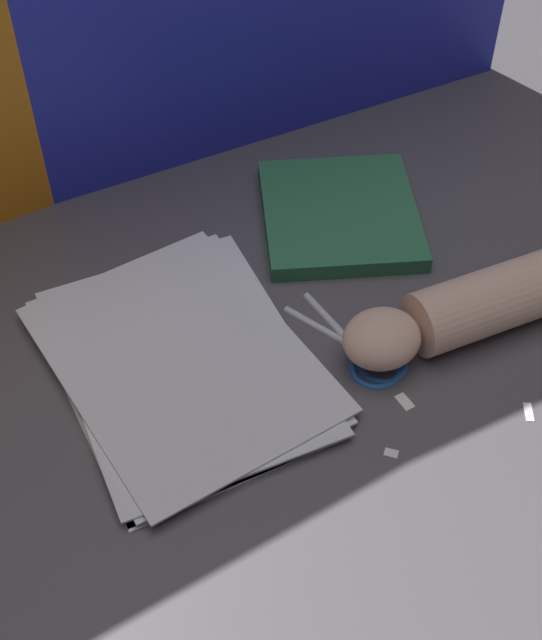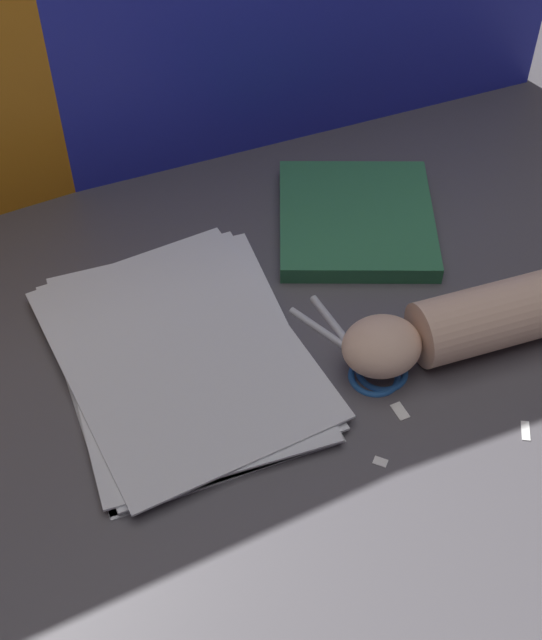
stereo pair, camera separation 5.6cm
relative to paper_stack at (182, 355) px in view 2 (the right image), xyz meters
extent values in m
plane|color=#4C494F|center=(0.07, -0.08, -0.01)|extent=(6.00, 6.00, 0.00)
cube|color=white|center=(0.00, 0.00, -0.01)|extent=(0.26, 0.33, 0.00)
cube|color=white|center=(0.00, 0.00, 0.00)|extent=(0.25, 0.33, 0.00)
cube|color=white|center=(0.00, 0.00, 0.00)|extent=(0.24, 0.33, 0.00)
cube|color=white|center=(0.00, 0.00, 0.00)|extent=(0.27, 0.34, 0.00)
cube|color=white|center=(0.00, 0.00, 0.01)|extent=(0.27, 0.34, 0.00)
cube|color=#2D7247|center=(0.27, 0.12, 0.00)|extent=(0.26, 0.26, 0.02)
sphere|color=silver|center=(0.18, -0.07, 0.00)|extent=(0.01, 0.01, 0.01)
cylinder|color=silver|center=(0.16, -0.02, 0.00)|extent=(0.05, 0.09, 0.01)
torus|color=blue|center=(0.19, -0.10, 0.00)|extent=(0.07, 0.07, 0.01)
cylinder|color=silver|center=(0.17, -0.02, 0.00)|extent=(0.02, 0.10, 0.01)
torus|color=blue|center=(0.18, -0.10, 0.00)|extent=(0.06, 0.06, 0.01)
cylinder|color=beige|center=(0.35, -0.11, 0.03)|extent=(0.23, 0.09, 0.07)
ellipsoid|color=beige|center=(0.19, -0.09, 0.03)|extent=(0.09, 0.08, 0.05)
cube|color=white|center=(0.09, -0.11, -0.01)|extent=(0.03, 0.03, 0.00)
cube|color=white|center=(0.14, -0.20, -0.01)|extent=(0.02, 0.02, 0.00)
cube|color=white|center=(0.18, -0.15, -0.01)|extent=(0.01, 0.02, 0.00)
cube|color=white|center=(0.29, -0.23, -0.01)|extent=(0.02, 0.02, 0.00)
camera|label=1|loc=(-0.21, -0.58, 0.73)|focal=50.00mm
camera|label=2|loc=(-0.16, -0.61, 0.73)|focal=50.00mm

